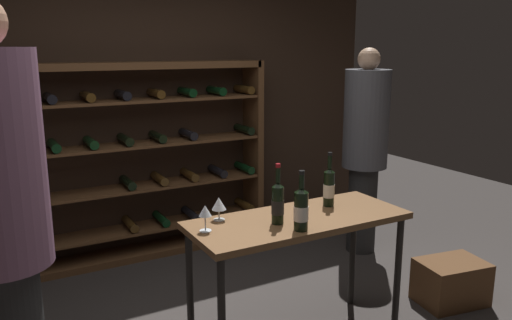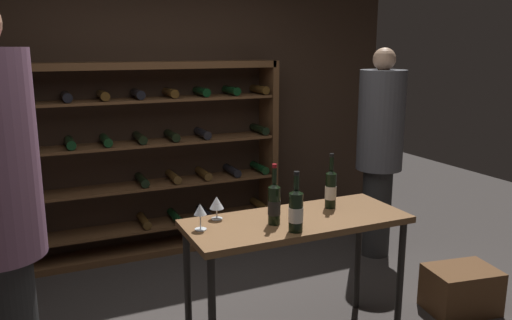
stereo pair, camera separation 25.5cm
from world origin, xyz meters
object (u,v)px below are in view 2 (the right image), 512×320
object	(u,v)px
wine_glass_stemmed_left	(217,203)
wine_glass_stemmed_right	(200,211)
person_guest_khaki	(380,144)
wine_crate	(461,290)
wine_bottle_red_label	(274,203)
wine_bottle_green_slim	(331,188)
tasting_table	(297,233)
wine_rack	(128,161)
wine_bottle_gold_foil	(296,210)

from	to	relation	value
wine_glass_stemmed_left	wine_glass_stemmed_right	size ratio (longest dim) A/B	0.92
person_guest_khaki	wine_glass_stemmed_right	bearing A→B (deg)	-18.98
person_guest_khaki	wine_glass_stemmed_right	world-z (taller)	person_guest_khaki
wine_crate	wine_bottle_red_label	xyz separation A→B (m)	(-1.46, 0.09, 0.81)
wine_glass_stemmed_left	person_guest_khaki	bearing A→B (deg)	23.67
wine_bottle_green_slim	tasting_table	bearing A→B (deg)	-162.43
wine_bottle_red_label	wine_glass_stemmed_left	size ratio (longest dim) A/B	2.56
tasting_table	person_guest_khaki	bearing A→B (deg)	35.66
wine_rack	wine_bottle_red_label	world-z (taller)	wine_rack
wine_glass_stemmed_left	tasting_table	bearing A→B (deg)	-22.50
wine_glass_stemmed_right	person_guest_khaki	bearing A→B (deg)	25.34
wine_bottle_green_slim	wine_glass_stemmed_left	bearing A→B (deg)	173.00
wine_rack	wine_crate	bearing A→B (deg)	-45.55
wine_glass_stemmed_left	wine_bottle_red_label	bearing A→B (deg)	-38.73
tasting_table	wine_glass_stemmed_right	distance (m)	0.63
wine_rack	wine_bottle_green_slim	size ratio (longest dim) A/B	8.03
wine_rack	wine_bottle_green_slim	distance (m)	2.01
person_guest_khaki	wine_bottle_green_slim	bearing A→B (deg)	-4.68
tasting_table	person_guest_khaki	xyz separation A→B (m)	(1.37, 0.98, 0.28)
wine_rack	wine_bottle_gold_foil	world-z (taller)	wine_rack
wine_bottle_green_slim	wine_glass_stemmed_left	xyz separation A→B (m)	(-0.74, 0.09, -0.03)
wine_bottle_gold_foil	wine_glass_stemmed_right	world-z (taller)	wine_bottle_gold_foil
tasting_table	wine_bottle_red_label	world-z (taller)	wine_bottle_red_label
person_guest_khaki	wine_glass_stemmed_right	size ratio (longest dim) A/B	12.10
tasting_table	wine_crate	world-z (taller)	tasting_table
wine_glass_stemmed_left	wine_rack	bearing A→B (deg)	97.25
tasting_table	wine_bottle_green_slim	distance (m)	0.38
person_guest_khaki	wine_bottle_green_slim	distance (m)	1.39
wine_rack	wine_crate	size ratio (longest dim) A/B	5.97
wine_crate	wine_glass_stemmed_left	size ratio (longest dim) A/B	3.40
tasting_table	wine_bottle_green_slim	size ratio (longest dim) A/B	3.82
wine_rack	wine_crate	world-z (taller)	wine_rack
wine_crate	wine_bottle_green_slim	size ratio (longest dim) A/B	1.34
tasting_table	wine_crate	distance (m)	1.42
wine_rack	wine_bottle_red_label	bearing A→B (deg)	-75.56
wine_crate	tasting_table	bearing A→B (deg)	174.58
wine_bottle_gold_foil	wine_glass_stemmed_left	xyz separation A→B (m)	(-0.33, 0.38, -0.03)
tasting_table	wine_bottle_green_slim	bearing A→B (deg)	17.57
wine_crate	wine_bottle_green_slim	xyz separation A→B (m)	(-0.99, 0.22, 0.81)
person_guest_khaki	wine_bottle_red_label	distance (m)	1.84
wine_glass_stemmed_left	wine_glass_stemmed_right	xyz separation A→B (m)	(-0.15, -0.13, 0.01)
wine_bottle_red_label	wine_bottle_gold_foil	bearing A→B (deg)	-70.25
wine_rack	person_guest_khaki	bearing A→B (deg)	-23.50
person_guest_khaki	wine_bottle_red_label	world-z (taller)	person_guest_khaki
wine_rack	wine_bottle_green_slim	world-z (taller)	wine_rack
person_guest_khaki	tasting_table	bearing A→B (deg)	-8.67
wine_crate	wine_glass_stemmed_right	distance (m)	2.05
wine_crate	wine_rack	bearing A→B (deg)	134.45
wine_rack	wine_bottle_red_label	xyz separation A→B (m)	(0.49, -1.90, 0.10)
wine_rack	wine_glass_stemmed_right	distance (m)	1.81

